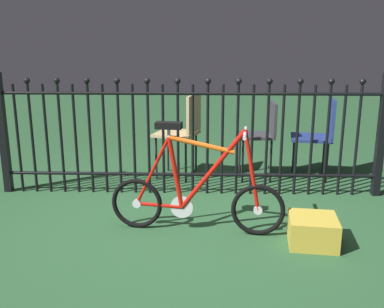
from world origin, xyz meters
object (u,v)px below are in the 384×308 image
Objects in this scene: chair_charcoal at (262,131)px; bicycle at (196,194)px; chair_navy at (320,131)px; chair_tan at (184,127)px; display_crate at (313,231)px.

bicycle is at bearing -115.65° from chair_charcoal.
chair_tan is at bearing -178.82° from chair_navy.
bicycle is 1.97m from chair_navy.
chair_charcoal is at bearing 96.42° from display_crate.
chair_navy is at bearing 2.67° from chair_charcoal.
chair_tan is at bearing -179.91° from chair_charcoal.
display_crate is at bearing -104.86° from chair_navy.
chair_charcoal is 2.43× the size of display_crate.
chair_charcoal is at bearing 64.35° from bicycle.
chair_navy reaches higher than display_crate.
bicycle is 1.55× the size of chair_navy.
chair_charcoal is (0.85, 0.00, -0.04)m from chair_tan.
chair_charcoal is (0.69, 1.43, 0.22)m from bicycle.
chair_navy is 0.62m from chair_charcoal.
chair_tan reaches higher than chair_charcoal.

